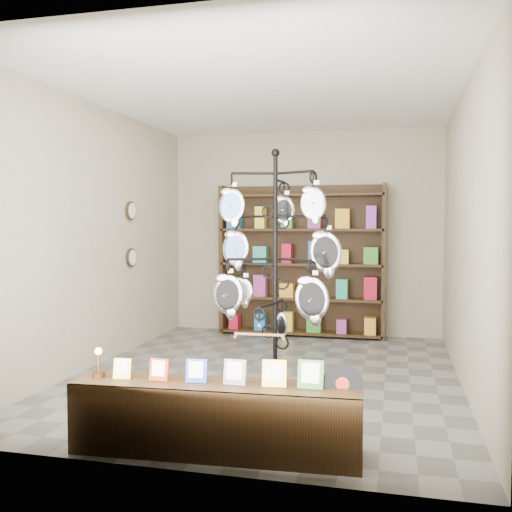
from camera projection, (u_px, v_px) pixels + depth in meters
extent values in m
plane|color=slate|center=(267.00, 374.00, 6.16)|extent=(5.00, 5.00, 0.00)
plane|color=#AFA58D|center=(304.00, 233.00, 8.50)|extent=(4.00, 0.00, 4.00)
plane|color=#AFA58D|center=(181.00, 242.00, 3.66)|extent=(4.00, 0.00, 4.00)
plane|color=#AFA58D|center=(98.00, 235.00, 6.56)|extent=(0.00, 5.00, 5.00)
plane|color=#AFA58D|center=(465.00, 237.00, 5.60)|extent=(0.00, 5.00, 5.00)
plane|color=white|center=(267.00, 94.00, 6.00)|extent=(5.00, 5.00, 0.00)
cylinder|color=black|center=(275.00, 406.00, 5.04)|extent=(0.49, 0.49, 0.03)
cylinder|color=black|center=(275.00, 283.00, 4.98)|extent=(0.04, 0.04, 2.22)
sphere|color=black|center=(276.00, 153.00, 4.92)|extent=(0.07, 0.07, 0.07)
ellipsoid|color=silver|center=(282.00, 325.00, 5.22)|extent=(0.12, 0.04, 0.23)
cube|color=#AA7A46|center=(259.00, 334.00, 4.72)|extent=(0.42, 0.03, 0.04)
cube|color=black|center=(216.00, 419.00, 4.01)|extent=(2.06, 0.53, 0.50)
cube|color=gold|center=(122.00, 369.00, 4.12)|extent=(0.13, 0.06, 0.15)
cube|color=#AC2A0D|center=(159.00, 370.00, 4.07)|extent=(0.14, 0.06, 0.16)
cube|color=#263FA5|center=(196.00, 371.00, 4.01)|extent=(0.15, 0.06, 0.17)
cube|color=#E54C33|center=(235.00, 372.00, 3.96)|extent=(0.16, 0.06, 0.18)
cube|color=gold|center=(274.00, 373.00, 3.91)|extent=(0.17, 0.07, 0.18)
cube|color=#337233|center=(311.00, 374.00, 3.87)|extent=(0.18, 0.07, 0.19)
cylinder|color=black|center=(342.00, 384.00, 3.87)|extent=(0.28, 0.08, 0.27)
cylinder|color=#AC2A0D|center=(342.00, 384.00, 3.87)|extent=(0.09, 0.03, 0.09)
cylinder|color=#462514|center=(99.00, 375.00, 4.15)|extent=(0.09, 0.09, 0.04)
cylinder|color=#462514|center=(99.00, 364.00, 4.15)|extent=(0.02, 0.02, 0.13)
sphere|color=#FFBF59|center=(98.00, 351.00, 4.14)|extent=(0.05, 0.05, 0.05)
cube|color=black|center=(303.00, 260.00, 8.47)|extent=(2.40, 0.04, 2.20)
cube|color=black|center=(224.00, 260.00, 8.59)|extent=(0.06, 0.36, 2.20)
cube|color=black|center=(384.00, 262.00, 8.03)|extent=(0.06, 0.36, 2.20)
cube|color=black|center=(301.00, 332.00, 8.37)|extent=(2.36, 0.36, 0.04)
cube|color=black|center=(301.00, 298.00, 8.34)|extent=(2.36, 0.36, 0.03)
cube|color=black|center=(301.00, 264.00, 8.31)|extent=(2.36, 0.36, 0.04)
cube|color=black|center=(301.00, 230.00, 8.29)|extent=(2.36, 0.36, 0.04)
cube|color=black|center=(302.00, 195.00, 8.26)|extent=(2.36, 0.36, 0.04)
cylinder|color=black|center=(131.00, 211.00, 7.31)|extent=(0.03, 0.24, 0.24)
cylinder|color=black|center=(132.00, 257.00, 7.34)|extent=(0.03, 0.24, 0.24)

